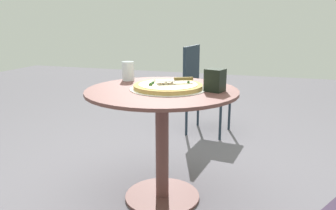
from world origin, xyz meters
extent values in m
plane|color=#605C64|center=(0.00, 0.00, 0.00)|extent=(10.00, 10.00, 0.00)
cylinder|color=brown|center=(0.00, 0.00, 0.68)|extent=(0.87, 0.87, 0.02)
cylinder|color=brown|center=(0.00, 0.00, 0.34)|extent=(0.08, 0.08, 0.65)
cylinder|color=brown|center=(0.00, 0.00, 0.01)|extent=(0.46, 0.46, 0.02)
cylinder|color=silver|center=(-0.02, 0.03, 0.69)|extent=(0.44, 0.44, 0.00)
cylinder|color=tan|center=(-0.02, 0.03, 0.70)|extent=(0.40, 0.40, 0.02)
cylinder|color=beige|center=(-0.02, 0.03, 0.71)|extent=(0.34, 0.34, 0.00)
sphere|color=#336A2D|center=(-0.08, 0.13, 0.72)|extent=(0.02, 0.02, 0.02)
sphere|color=#376022|center=(0.06, -0.05, 0.72)|extent=(0.02, 0.02, 0.02)
sphere|color=#346B2F|center=(-0.07, -0.07, 0.72)|extent=(0.01, 0.01, 0.01)
sphere|color=#F0DCC7|center=(-0.05, -0.07, 0.72)|extent=(0.01, 0.01, 0.01)
sphere|color=#F2E3C4|center=(0.00, 0.02, 0.72)|extent=(0.02, 0.02, 0.02)
sphere|color=#326033|center=(0.00, -0.05, 0.72)|extent=(0.02, 0.02, 0.02)
sphere|color=#F6DAC1|center=(-0.03, 0.05, 0.72)|extent=(0.02, 0.02, 0.02)
cube|color=silver|center=(-0.02, 0.01, 0.73)|extent=(0.12, 0.13, 0.00)
cube|color=brown|center=(-0.07, 0.11, 0.74)|extent=(0.07, 0.11, 0.02)
cylinder|color=silver|center=(-0.20, -0.30, 0.75)|extent=(0.08, 0.08, 0.12)
cube|color=black|center=(-0.04, 0.30, 0.75)|extent=(0.11, 0.12, 0.12)
cube|color=#1D2A36|center=(-1.32, 0.02, 0.42)|extent=(0.43, 0.43, 0.03)
cube|color=#1D2A36|center=(-1.34, -0.16, 0.64)|extent=(0.39, 0.07, 0.40)
cylinder|color=#1D2A36|center=(-1.47, 0.20, 0.20)|extent=(0.02, 0.02, 0.41)
cylinder|color=#1D2A36|center=(-1.14, 0.17, 0.20)|extent=(0.02, 0.02, 0.41)
cylinder|color=#1D2A36|center=(-1.50, -0.13, 0.20)|extent=(0.02, 0.02, 0.41)
cylinder|color=#1D2A36|center=(-1.17, -0.16, 0.20)|extent=(0.02, 0.02, 0.41)
camera|label=1|loc=(1.77, 0.61, 1.06)|focal=35.74mm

